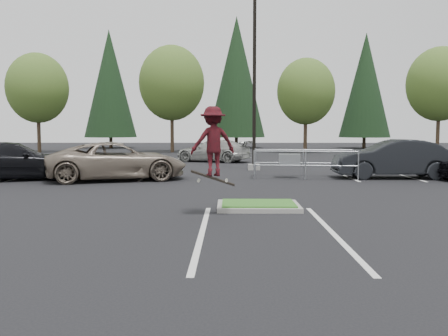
{
  "coord_description": "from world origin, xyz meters",
  "views": [
    {
      "loc": [
        -0.78,
        -12.67,
        2.15
      ],
      "look_at": [
        -0.94,
        1.5,
        0.97
      ],
      "focal_mm": 38.0,
      "sensor_mm": 36.0,
      "label": 1
    }
  ],
  "objects_px": {
    "decid_d": "(439,86)",
    "conif_a": "(110,84)",
    "conif_b": "(237,77)",
    "car_r_charc": "(393,159)",
    "car_l_black": "(9,161)",
    "light_pole": "(254,82)",
    "decid_a": "(38,90)",
    "conif_c": "(365,85)",
    "cart_corral": "(293,160)",
    "car_far_silver": "(214,151)",
    "decid_c": "(306,94)",
    "skateboarder": "(212,142)",
    "car_l_tan": "(116,161)",
    "decid_b": "(172,85)"
  },
  "relations": [
    {
      "from": "car_l_black",
      "to": "conif_a",
      "type": "bearing_deg",
      "value": -12.85
    },
    {
      "from": "car_l_tan",
      "to": "decid_c",
      "type": "bearing_deg",
      "value": -44.09
    },
    {
      "from": "decid_b",
      "to": "car_l_black",
      "type": "relative_size",
      "value": 1.75
    },
    {
      "from": "car_l_black",
      "to": "light_pole",
      "type": "bearing_deg",
      "value": -84.3
    },
    {
      "from": "decid_c",
      "to": "car_l_black",
      "type": "bearing_deg",
      "value": -125.0
    },
    {
      "from": "conif_a",
      "to": "skateboarder",
      "type": "distance_m",
      "value": 43.27
    },
    {
      "from": "decid_c",
      "to": "car_far_silver",
      "type": "relative_size",
      "value": 1.71
    },
    {
      "from": "conif_b",
      "to": "cart_corral",
      "type": "distance_m",
      "value": 33.28
    },
    {
      "from": "car_l_tan",
      "to": "car_l_black",
      "type": "xyz_separation_m",
      "value": [
        -4.47,
        0.0,
        0.0
      ]
    },
    {
      "from": "conif_a",
      "to": "car_r_charc",
      "type": "bearing_deg",
      "value": -57.65
    },
    {
      "from": "cart_corral",
      "to": "car_l_black",
      "type": "xyz_separation_m",
      "value": [
        -12.0,
        -1.04,
        0.02
      ]
    },
    {
      "from": "cart_corral",
      "to": "car_far_silver",
      "type": "bearing_deg",
      "value": 115.84
    },
    {
      "from": "car_l_black",
      "to": "car_r_charc",
      "type": "bearing_deg",
      "value": -106.56
    },
    {
      "from": "light_pole",
      "to": "decid_a",
      "type": "xyz_separation_m",
      "value": [
        -18.51,
        18.03,
        1.02
      ]
    },
    {
      "from": "decid_d",
      "to": "car_far_silver",
      "type": "bearing_deg",
      "value": -148.02
    },
    {
      "from": "car_l_tan",
      "to": "car_r_charc",
      "type": "height_order",
      "value": "car_r_charc"
    },
    {
      "from": "conif_a",
      "to": "cart_corral",
      "type": "distance_m",
      "value": 36.29
    },
    {
      "from": "conif_a",
      "to": "skateboarder",
      "type": "height_order",
      "value": "conif_a"
    },
    {
      "from": "light_pole",
      "to": "car_far_silver",
      "type": "xyz_separation_m",
      "value": [
        -2.26,
        6.0,
        -3.85
      ]
    },
    {
      "from": "conif_c",
      "to": "decid_a",
      "type": "bearing_deg",
      "value": -163.52
    },
    {
      "from": "light_pole",
      "to": "car_r_charc",
      "type": "xyz_separation_m",
      "value": [
        5.82,
        -4.09,
        -3.72
      ]
    },
    {
      "from": "car_l_tan",
      "to": "decid_a",
      "type": "bearing_deg",
      "value": 11.13
    },
    {
      "from": "light_pole",
      "to": "decid_c",
      "type": "bearing_deg",
      "value": 72.89
    },
    {
      "from": "decid_c",
      "to": "skateboarder",
      "type": "bearing_deg",
      "value": -103.13
    },
    {
      "from": "decid_a",
      "to": "conif_c",
      "type": "bearing_deg",
      "value": 16.48
    },
    {
      "from": "car_l_black",
      "to": "car_far_silver",
      "type": "relative_size",
      "value": 1.12
    },
    {
      "from": "conif_a",
      "to": "car_far_silver",
      "type": "bearing_deg",
      "value": -60.91
    },
    {
      "from": "decid_b",
      "to": "skateboarder",
      "type": "xyz_separation_m",
      "value": [
        4.81,
        -31.53,
        -4.22
      ]
    },
    {
      "from": "light_pole",
      "to": "skateboarder",
      "type": "xyz_separation_m",
      "value": [
        -1.7,
        -13.0,
        -2.73
      ]
    },
    {
      "from": "conif_b",
      "to": "car_l_tan",
      "type": "relative_size",
      "value": 2.53
    },
    {
      "from": "decid_c",
      "to": "car_l_tan",
      "type": "relative_size",
      "value": 1.46
    },
    {
      "from": "decid_c",
      "to": "conif_b",
      "type": "xyz_separation_m",
      "value": [
        -5.99,
        10.67,
        2.59
      ]
    },
    {
      "from": "decid_a",
      "to": "decid_c",
      "type": "xyz_separation_m",
      "value": [
        24.0,
        -0.2,
        -0.33
      ]
    },
    {
      "from": "decid_a",
      "to": "cart_corral",
      "type": "xyz_separation_m",
      "value": [
        20.01,
        -21.99,
        -4.8
      ]
    },
    {
      "from": "decid_b",
      "to": "conif_c",
      "type": "relative_size",
      "value": 0.77
    },
    {
      "from": "decid_d",
      "to": "car_r_charc",
      "type": "relative_size",
      "value": 1.85
    },
    {
      "from": "conif_b",
      "to": "car_r_charc",
      "type": "relative_size",
      "value": 2.84
    },
    {
      "from": "decid_b",
      "to": "skateboarder",
      "type": "distance_m",
      "value": 32.18
    },
    {
      "from": "decid_d",
      "to": "conif_a",
      "type": "relative_size",
      "value": 0.73
    },
    {
      "from": "conif_c",
      "to": "car_l_black",
      "type": "xyz_separation_m",
      "value": [
        -24.0,
        -32.5,
        -6.05
      ]
    },
    {
      "from": "decid_d",
      "to": "car_far_silver",
      "type": "relative_size",
      "value": 1.92
    },
    {
      "from": "skateboarder",
      "to": "decid_a",
      "type": "bearing_deg",
      "value": -79.99
    },
    {
      "from": "decid_d",
      "to": "car_l_black",
      "type": "distance_m",
      "value": 36.8
    },
    {
      "from": "light_pole",
      "to": "decid_d",
      "type": "xyz_separation_m",
      "value": [
        17.49,
        18.33,
        1.35
      ]
    },
    {
      "from": "conif_b",
      "to": "skateboarder",
      "type": "xyz_separation_m",
      "value": [
        -1.2,
        -41.5,
        -6.02
      ]
    },
    {
      "from": "cart_corral",
      "to": "conif_b",
      "type": "bearing_deg",
      "value": 98.67
    },
    {
      "from": "decid_a",
      "to": "conif_c",
      "type": "distance_m",
      "value": 33.4
    },
    {
      "from": "decid_d",
      "to": "skateboarder",
      "type": "xyz_separation_m",
      "value": [
        -19.19,
        -31.33,
        -4.09
      ]
    },
    {
      "from": "light_pole",
      "to": "conif_b",
      "type": "bearing_deg",
      "value": 91.01
    },
    {
      "from": "decid_b",
      "to": "conif_a",
      "type": "relative_size",
      "value": 0.74
    }
  ]
}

